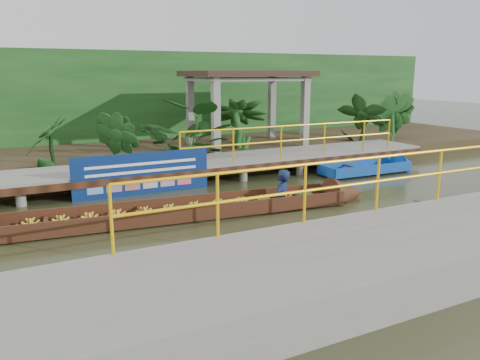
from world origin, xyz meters
name	(u,v)px	position (x,y,z in m)	size (l,w,h in m)	color
ground	(258,208)	(0.00, 0.00, 0.00)	(80.00, 80.00, 0.00)	#2A2E17
land_strip	(161,152)	(0.00, 7.50, 0.23)	(30.00, 8.00, 0.45)	#322619
far_dock	(203,164)	(0.02, 3.43, 0.48)	(16.00, 2.06, 1.66)	slate
near_dock	(432,246)	(1.00, -4.20, 0.30)	(18.00, 2.40, 1.73)	slate
pavilion	(247,81)	(3.00, 6.30, 2.82)	(4.40, 3.00, 3.00)	slate
foliage_backdrop	(141,101)	(0.00, 10.00, 2.00)	(30.00, 0.80, 4.00)	#133C13
vendor_boat	(199,206)	(-1.47, 0.08, 0.22)	(9.47, 1.85, 2.03)	black
moored_blue_boat	(385,167)	(5.73, 1.81, 0.15)	(3.53, 1.02, 0.84)	#0E3F9B
blue_banner	(143,174)	(-2.07, 2.48, 0.56)	(3.61, 0.04, 1.13)	navy
tropical_plants	(241,124)	(2.25, 5.30, 1.38)	(14.49, 1.49, 1.86)	#133C13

